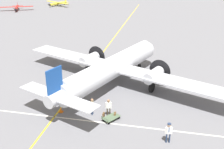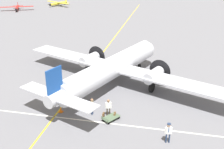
{
  "view_description": "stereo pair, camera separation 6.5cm",
  "coord_description": "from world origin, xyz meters",
  "px_view_note": "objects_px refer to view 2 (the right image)",
  "views": [
    {
      "loc": [
        29.58,
        6.29,
        14.48
      ],
      "look_at": [
        0.0,
        0.0,
        1.5
      ],
      "focal_mm": 45.0,
      "sensor_mm": 36.0,
      "label": 1
    },
    {
      "loc": [
        29.57,
        6.36,
        14.48
      ],
      "look_at": [
        0.0,
        0.0,
        1.5
      ],
      "focal_mm": 45.0,
      "sensor_mm": 36.0,
      "label": 2
    }
  ],
  "objects_px": {
    "ramp_agent": "(92,105)",
    "passenger_boarding": "(108,106)",
    "suitcase_upright_spare": "(103,115)",
    "baggage_cart": "(111,118)",
    "light_aircraft_distant": "(17,8)",
    "crew_foreground": "(168,131)",
    "suitcase_near_door": "(115,115)",
    "traffic_cone": "(61,110)",
    "light_aircraft_taxiing": "(58,3)",
    "airliner_main": "(114,67)"
  },
  "relations": [
    {
      "from": "passenger_boarding",
      "to": "suitcase_near_door",
      "type": "height_order",
      "value": "passenger_boarding"
    },
    {
      "from": "ramp_agent",
      "to": "suitcase_near_door",
      "type": "relative_size",
      "value": 3.14
    },
    {
      "from": "ramp_agent",
      "to": "passenger_boarding",
      "type": "bearing_deg",
      "value": -86.0
    },
    {
      "from": "light_aircraft_distant",
      "to": "traffic_cone",
      "type": "relative_size",
      "value": 15.42
    },
    {
      "from": "passenger_boarding",
      "to": "suitcase_near_door",
      "type": "relative_size",
      "value": 3.27
    },
    {
      "from": "light_aircraft_taxiing",
      "to": "passenger_boarding",
      "type": "bearing_deg",
      "value": 54.22
    },
    {
      "from": "ramp_agent",
      "to": "baggage_cart",
      "type": "bearing_deg",
      "value": -105.68
    },
    {
      "from": "suitcase_near_door",
      "to": "ramp_agent",
      "type": "bearing_deg",
      "value": -92.86
    },
    {
      "from": "traffic_cone",
      "to": "ramp_agent",
      "type": "bearing_deg",
      "value": 94.22
    },
    {
      "from": "light_aircraft_distant",
      "to": "ramp_agent",
      "type": "bearing_deg",
      "value": 11.45
    },
    {
      "from": "light_aircraft_distant",
      "to": "suitcase_near_door",
      "type": "bearing_deg",
      "value": 13.08
    },
    {
      "from": "crew_foreground",
      "to": "light_aircraft_distant",
      "type": "relative_size",
      "value": 0.22
    },
    {
      "from": "passenger_boarding",
      "to": "light_aircraft_distant",
      "type": "relative_size",
      "value": 0.21
    },
    {
      "from": "airliner_main",
      "to": "suitcase_upright_spare",
      "type": "bearing_deg",
      "value": -153.66
    },
    {
      "from": "baggage_cart",
      "to": "crew_foreground",
      "type": "bearing_deg",
      "value": -80.03
    },
    {
      "from": "crew_foreground",
      "to": "suitcase_near_door",
      "type": "height_order",
      "value": "crew_foreground"
    },
    {
      "from": "passenger_boarding",
      "to": "ramp_agent",
      "type": "bearing_deg",
      "value": 164.17
    },
    {
      "from": "airliner_main",
      "to": "suitcase_upright_spare",
      "type": "distance_m",
      "value": 7.64
    },
    {
      "from": "ramp_agent",
      "to": "suitcase_upright_spare",
      "type": "height_order",
      "value": "ramp_agent"
    },
    {
      "from": "light_aircraft_distant",
      "to": "light_aircraft_taxiing",
      "type": "relative_size",
      "value": 0.99
    },
    {
      "from": "passenger_boarding",
      "to": "airliner_main",
      "type": "bearing_deg",
      "value": 80.22
    },
    {
      "from": "ramp_agent",
      "to": "light_aircraft_taxiing",
      "type": "distance_m",
      "value": 64.75
    },
    {
      "from": "suitcase_near_door",
      "to": "light_aircraft_distant",
      "type": "height_order",
      "value": "light_aircraft_distant"
    },
    {
      "from": "airliner_main",
      "to": "ramp_agent",
      "type": "xyz_separation_m",
      "value": [
        7.0,
        -0.67,
        -1.31
      ]
    },
    {
      "from": "passenger_boarding",
      "to": "light_aircraft_taxiing",
      "type": "distance_m",
      "value": 65.41
    },
    {
      "from": "suitcase_near_door",
      "to": "suitcase_upright_spare",
      "type": "height_order",
      "value": "suitcase_near_door"
    },
    {
      "from": "light_aircraft_distant",
      "to": "crew_foreground",
      "type": "bearing_deg",
      "value": 14.98
    },
    {
      "from": "suitcase_upright_spare",
      "to": "baggage_cart",
      "type": "distance_m",
      "value": 0.88
    },
    {
      "from": "crew_foreground",
      "to": "suitcase_near_door",
      "type": "relative_size",
      "value": 3.37
    },
    {
      "from": "ramp_agent",
      "to": "baggage_cart",
      "type": "xyz_separation_m",
      "value": [
        0.65,
        2.01,
        -0.79
      ]
    },
    {
      "from": "airliner_main",
      "to": "baggage_cart",
      "type": "relative_size",
      "value": 13.47
    },
    {
      "from": "traffic_cone",
      "to": "suitcase_upright_spare",
      "type": "bearing_deg",
      "value": 88.97
    },
    {
      "from": "traffic_cone",
      "to": "crew_foreground",
      "type": "bearing_deg",
      "value": 75.16
    },
    {
      "from": "suitcase_upright_spare",
      "to": "ramp_agent",
      "type": "bearing_deg",
      "value": -104.74
    },
    {
      "from": "passenger_boarding",
      "to": "ramp_agent",
      "type": "xyz_separation_m",
      "value": [
        0.05,
        -1.61,
        -0.05
      ]
    },
    {
      "from": "suitcase_upright_spare",
      "to": "light_aircraft_distant",
      "type": "distance_m",
      "value": 61.76
    },
    {
      "from": "passenger_boarding",
      "to": "ramp_agent",
      "type": "relative_size",
      "value": 1.04
    },
    {
      "from": "ramp_agent",
      "to": "light_aircraft_taxiing",
      "type": "height_order",
      "value": "light_aircraft_taxiing"
    },
    {
      "from": "suitcase_upright_spare",
      "to": "crew_foreground",
      "type": "bearing_deg",
      "value": 66.21
    },
    {
      "from": "light_aircraft_distant",
      "to": "light_aircraft_taxiing",
      "type": "bearing_deg",
      "value": 114.12
    },
    {
      "from": "passenger_boarding",
      "to": "baggage_cart",
      "type": "height_order",
      "value": "passenger_boarding"
    },
    {
      "from": "suitcase_upright_spare",
      "to": "baggage_cart",
      "type": "height_order",
      "value": "baggage_cart"
    },
    {
      "from": "suitcase_near_door",
      "to": "traffic_cone",
      "type": "xyz_separation_m",
      "value": [
        0.12,
        -5.48,
        0.0
      ]
    },
    {
      "from": "ramp_agent",
      "to": "light_aircraft_distant",
      "type": "xyz_separation_m",
      "value": [
        -49.15,
        -35.78,
        -0.29
      ]
    },
    {
      "from": "airliner_main",
      "to": "light_aircraft_taxiing",
      "type": "xyz_separation_m",
      "value": [
        -51.64,
        -28.13,
        -1.59
      ]
    },
    {
      "from": "passenger_boarding",
      "to": "light_aircraft_distant",
      "type": "distance_m",
      "value": 61.73
    },
    {
      "from": "light_aircraft_taxiing",
      "to": "suitcase_upright_spare",
      "type": "bearing_deg",
      "value": 53.75
    },
    {
      "from": "passenger_boarding",
      "to": "crew_foreground",
      "type": "bearing_deg",
      "value": -45.65
    },
    {
      "from": "ramp_agent",
      "to": "traffic_cone",
      "type": "relative_size",
      "value": 3.1
    },
    {
      "from": "crew_foreground",
      "to": "baggage_cart",
      "type": "relative_size",
      "value": 0.95
    }
  ]
}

